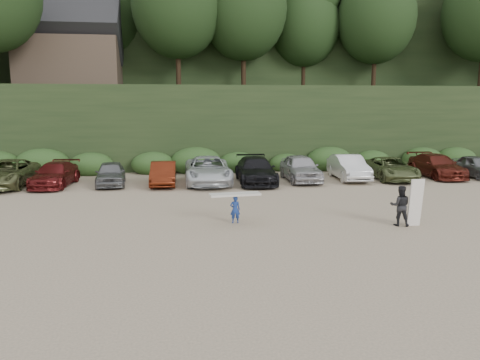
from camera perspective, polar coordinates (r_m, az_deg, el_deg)
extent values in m
plane|color=tan|center=(18.65, 3.31, -5.38)|extent=(120.00, 120.00, 0.00)
cube|color=black|center=(39.89, -2.76, 6.83)|extent=(80.00, 14.00, 6.00)
cube|color=black|center=(57.89, -4.41, 12.54)|extent=(90.00, 30.00, 16.00)
ellipsoid|color=black|center=(40.34, -2.86, 18.26)|extent=(66.00, 12.00, 10.00)
cube|color=#2B491E|center=(32.59, -2.53, 2.04)|extent=(46.20, 2.00, 1.20)
cube|color=brown|center=(42.68, -19.79, 13.19)|extent=(8.00, 6.00, 4.00)
imported|color=brown|center=(29.87, -26.60, 0.72)|extent=(2.64, 5.58, 1.54)
imported|color=maroon|center=(28.96, -21.63, 0.63)|extent=(2.29, 4.83, 1.36)
imported|color=slate|center=(28.26, -15.49, 0.77)|extent=(1.97, 4.17, 1.38)
imported|color=#5B1E0D|center=(27.70, -9.32, 0.79)|extent=(1.49, 4.12, 1.35)
imported|color=silver|center=(27.91, -3.93, 1.21)|extent=(2.73, 5.79, 1.60)
imported|color=black|center=(28.00, 1.92, 1.19)|extent=(2.33, 5.37, 1.54)
imported|color=#ADADB2|center=(28.98, 7.39, 1.48)|extent=(1.97, 4.79, 1.63)
imported|color=white|center=(30.09, 13.09, 1.52)|extent=(1.88, 4.74, 1.53)
imported|color=#5B663B|center=(30.86, 17.90, 1.35)|extent=(2.51, 5.05, 1.37)
imported|color=#5B1D14|center=(32.84, 22.86, 1.60)|extent=(2.12, 5.08, 1.47)
imported|color=slate|center=(33.80, 27.00, 1.48)|extent=(1.78, 4.21, 1.42)
imported|color=navy|center=(18.65, -0.60, -3.62)|extent=(0.41, 0.28, 1.11)
cube|color=beige|center=(18.53, -0.60, -1.75)|extent=(2.07, 0.77, 0.08)
imported|color=black|center=(19.27, 18.94, -2.98)|extent=(0.93, 0.82, 1.59)
cube|color=silver|center=(19.32, 20.61, -2.61)|extent=(0.53, 0.28, 1.87)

